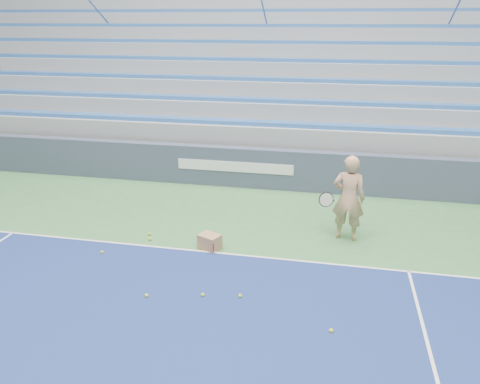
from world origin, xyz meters
name	(u,v)px	position (x,y,z in m)	size (l,w,h in m)	color
sponsor_barrier	(236,167)	(0.00, 15.88, 0.55)	(30.00, 0.32, 1.10)	#3A4359
bleachers	(268,76)	(0.00, 21.60, 2.36)	(31.00, 9.15, 7.30)	gray
tennis_player	(348,198)	(2.97, 13.10, 0.92)	(0.97, 0.88, 1.83)	tan
ball_box	(210,242)	(0.28, 12.05, 0.15)	(0.50, 0.46, 0.31)	#A4774F
tennis_ball_0	(240,296)	(1.24, 10.44, 0.03)	(0.07, 0.07, 0.07)	#C4CF2A
tennis_ball_1	(150,234)	(-1.16, 12.39, 0.03)	(0.07, 0.07, 0.07)	#C4CF2A
tennis_ball_2	(331,331)	(2.75, 9.80, 0.03)	(0.07, 0.07, 0.07)	#C4CF2A
tennis_ball_3	(221,238)	(0.39, 12.53, 0.03)	(0.07, 0.07, 0.07)	#C4CF2A
tennis_ball_4	(147,296)	(-0.30, 10.13, 0.03)	(0.07, 0.07, 0.07)	#C4CF2A
tennis_ball_5	(102,252)	(-1.76, 11.41, 0.03)	(0.07, 0.07, 0.07)	#C4CF2A
tennis_ball_6	(150,239)	(-1.05, 12.16, 0.03)	(0.07, 0.07, 0.07)	#C4CF2A
tennis_ball_7	(203,295)	(0.62, 10.34, 0.03)	(0.07, 0.07, 0.07)	#C4CF2A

